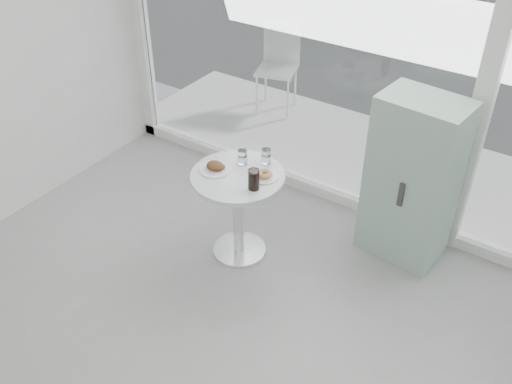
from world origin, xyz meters
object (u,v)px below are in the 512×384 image
Objects in this scene: main_table at (238,198)px; mint_cabinet at (412,180)px; plate_fritter at (216,167)px; water_tumbler_a at (242,158)px; plate_donut at (265,175)px; cola_glass at (254,180)px; patio_chair at (279,62)px; water_tumbler_b at (266,157)px.

mint_cabinet is (1.09, 0.77, 0.14)m from main_table.
water_tumbler_a is (0.12, 0.19, 0.03)m from plate_fritter.
plate_fritter reaches higher than plate_donut.
plate_fritter is at bearing -140.93° from mint_cabinet.
plate_fritter is 1.49× the size of cola_glass.
cola_glass is at bearing -21.98° from main_table.
water_tumbler_a is (-0.06, 0.15, 0.27)m from main_table.
plate_donut is (1.25, -2.23, 0.18)m from patio_chair.
mint_cabinet is 2.64m from patio_chair.
mint_cabinet is at bearing 28.58° from water_tumbler_a.
main_table is at bearing -138.49° from mint_cabinet.
plate_donut is at bearing -136.40° from mint_cabinet.
mint_cabinet is at bearing -52.25° from patio_chair.
water_tumbler_b reaches higher than water_tumbler_a.
plate_donut is 0.17m from cola_glass.
main_table is 0.31m from water_tumbler_a.
patio_chair is at bearing 150.74° from mint_cabinet.
plate_fritter reaches higher than main_table.
water_tumbler_b reaches higher than main_table.
water_tumbler_b is 0.76× the size of cola_glass.
patio_chair is 2.56m from plate_donut.
water_tumbler_b is 0.36m from cola_glass.
cola_glass is (0.20, -0.08, 0.30)m from main_table.
main_table is at bearing -156.28° from plate_donut.
plate_fritter is (0.89, -2.35, 0.19)m from patio_chair.
cola_glass is (0.11, -0.34, 0.02)m from water_tumbler_b.
cola_glass is (-0.89, -0.86, 0.16)m from mint_cabinet.
plate_donut is at bearing 19.29° from plate_fritter.
main_table is 0.30m from plate_fritter.
mint_cabinet is at bearing 43.83° from cola_glass.
mint_cabinet is 1.14m from plate_donut.
mint_cabinet is at bearing 37.41° from plate_donut.
plate_fritter is at bearing -86.14° from patio_chair.
water_tumbler_a is 0.18m from water_tumbler_b.
water_tumbler_a is at bearing -145.23° from mint_cabinet.
main_table is 0.32m from plate_donut.
water_tumbler_b is (1.15, -2.05, 0.21)m from patio_chair.
plate_fritter is 0.38m from cola_glass.
patio_chair is 8.31× the size of water_tumbler_a.
plate_fritter is at bearing 174.24° from cola_glass.
water_tumbler_a reaches higher than plate_donut.
patio_chair is at bearing 119.30° from plate_donut.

